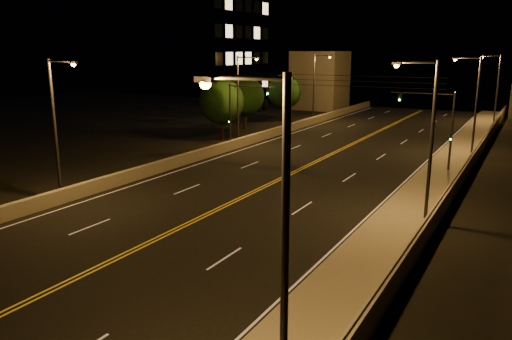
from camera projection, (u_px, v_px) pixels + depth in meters
The scene contains 22 objects.
road at pixel (245, 196), 33.97m from camera, with size 18.00×120.00×0.02m, color black.
sidewalk at pixel (406, 220), 28.79m from camera, with size 3.60×120.00×0.30m, color gray.
curb at pixel (374, 216), 29.70m from camera, with size 0.14×120.00×0.15m, color gray.
parapet_wall at pixel (436, 214), 27.85m from camera, with size 0.30×120.00×1.00m, color gray.
jersey_barrier at pixel (138, 173), 38.44m from camera, with size 0.45×120.00×0.94m, color gray.
distant_building_left at pixel (320, 80), 84.83m from camera, with size 8.00×8.00×9.64m, color gray.
parapet_rail at pixel (437, 204), 27.73m from camera, with size 0.06×0.06×120.00m, color black.
lane_markings at pixel (244, 196), 33.90m from camera, with size 17.32×116.00×0.00m.
streetlight_0 at pixel (275, 237), 11.95m from camera, with size 2.55×0.28×9.19m.
streetlight_1 at pixel (427, 131), 27.63m from camera, with size 2.55×0.28×9.19m.
streetlight_2 at pixel (474, 99), 46.06m from camera, with size 2.55×0.28×9.19m.
streetlight_3 at pixel (496, 84), 67.05m from camera, with size 2.55×0.28×9.19m.
streetlight_4 at pixel (57, 121), 31.78m from camera, with size 2.55×0.28×9.19m.
streetlight_5 at pixel (240, 95), 50.96m from camera, with size 2.55×0.28×9.19m.
streetlight_6 at pixel (316, 84), 67.87m from camera, with size 2.55×0.28×9.19m.
traffic_signal_right at pixel (440, 122), 39.90m from camera, with size 5.11×0.31×6.54m.
traffic_signal_left at pixel (238, 109), 48.90m from camera, with size 5.11×0.31×6.54m.
overhead_wires at pixel (304, 80), 40.31m from camera, with size 22.00×0.03×0.83m.
building_tower at pixel (171, 21), 71.08m from camera, with size 24.00×15.00×28.76m.
tree_0 at pixel (222, 102), 54.82m from camera, with size 4.97×4.97×6.74m.
tree_1 at pixel (245, 96), 62.79m from camera, with size 4.84×4.84×6.56m.
tree_2 at pixel (284, 91), 70.32m from camera, with size 4.84×4.84×6.56m.
Camera 1 is at (16.64, -8.07, 9.63)m, focal length 35.00 mm.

